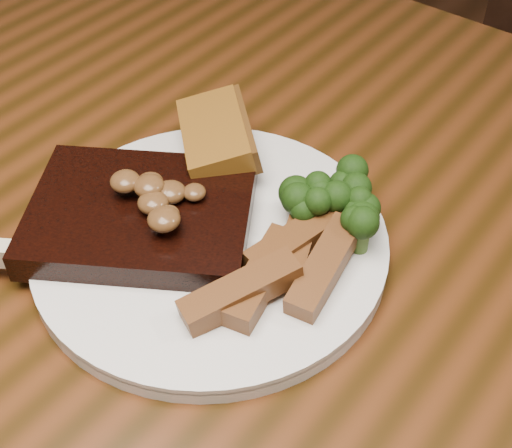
{
  "coord_description": "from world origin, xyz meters",
  "views": [
    {
      "loc": [
        0.22,
        -0.29,
        1.16
      ],
      "look_at": [
        -0.02,
        0.01,
        0.78
      ],
      "focal_mm": 50.0,
      "sensor_mm": 36.0,
      "label": 1
    }
  ],
  "objects": [
    {
      "name": "plate",
      "position": [
        -0.05,
        -0.01,
        0.76
      ],
      "size": [
        0.31,
        0.31,
        0.01
      ],
      "primitive_type": "cylinder",
      "rotation": [
        0.0,
        0.0,
        -0.14
      ],
      "color": "silver",
      "rests_on": "dining_table"
    },
    {
      "name": "broccoli_cluster",
      "position": [
        0.03,
        0.07,
        0.78
      ],
      "size": [
        0.07,
        0.07,
        0.04
      ],
      "primitive_type": null,
      "color": "#17320B",
      "rests_on": "plate"
    },
    {
      "name": "dining_table",
      "position": [
        0.0,
        0.0,
        0.66
      ],
      "size": [
        1.6,
        0.9,
        0.75
      ],
      "color": "#45210D",
      "rests_on": "ground"
    },
    {
      "name": "mushroom_pile",
      "position": [
        -0.09,
        -0.03,
        0.8
      ],
      "size": [
        0.07,
        0.07,
        0.03
      ],
      "primitive_type": null,
      "color": "brown",
      "rests_on": "steak"
    },
    {
      "name": "steak",
      "position": [
        -0.1,
        -0.03,
        0.77
      ],
      "size": [
        0.21,
        0.2,
        0.03
      ],
      "primitive_type": "cube",
      "rotation": [
        0.0,
        0.0,
        0.56
      ],
      "color": "black",
      "rests_on": "plate"
    },
    {
      "name": "garlic_bread",
      "position": [
        -0.11,
        0.06,
        0.77
      ],
      "size": [
        0.11,
        0.1,
        0.02
      ],
      "primitive_type": "cube",
      "rotation": [
        0.0,
        0.0,
        -0.73
      ],
      "color": "#8C5B19",
      "rests_on": "plate"
    },
    {
      "name": "steak_bone",
      "position": [
        -0.1,
        -0.09,
        0.77
      ],
      "size": [
        0.14,
        0.09,
        0.02
      ],
      "primitive_type": "cube",
      "rotation": [
        0.0,
        0.0,
        0.56
      ],
      "color": "beige",
      "rests_on": "plate"
    },
    {
      "name": "potato_wedges",
      "position": [
        0.03,
        0.01,
        0.77
      ],
      "size": [
        0.11,
        0.11,
        0.02
      ],
      "primitive_type": null,
      "color": "brown",
      "rests_on": "plate"
    }
  ]
}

